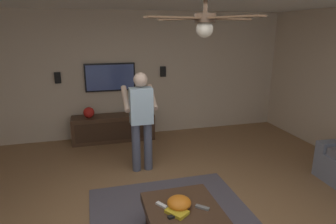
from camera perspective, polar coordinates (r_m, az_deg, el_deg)
The scene contains 14 objects.
wall_back_tv at distance 6.37m, azimuth -7.95°, elevation 7.18°, with size 0.10×7.27×2.67m, color #C6B299.
coffee_table at distance 3.33m, azimuth 3.39°, elevation -20.46°, with size 1.00×0.80×0.40m.
media_console at distance 6.26m, azimuth -10.62°, elevation -3.09°, with size 0.45×1.70×0.55m.
tv at distance 6.25m, azimuth -11.29°, elevation 6.70°, with size 0.05×1.04×0.59m.
person_standing at distance 4.68m, azimuth -5.30°, elevation -0.82°, with size 0.53×0.53×1.64m.
bowl at distance 3.30m, azimuth 2.21°, elevation -17.38°, with size 0.26×0.26×0.12m, color orange.
remote_white at distance 3.34m, azimuth -1.23°, elevation -17.84°, with size 0.15×0.04×0.02m, color white.
remote_black at distance 3.18m, azimuth 1.35°, elevation -19.75°, with size 0.15×0.04×0.02m, color black.
remote_grey at distance 3.33m, azimuth 6.75°, elevation -18.13°, with size 0.15×0.04×0.02m, color slate.
book at distance 3.23m, azimuth 1.78°, elevation -19.02°, with size 0.22×0.16×0.04m, color gold.
vase_round at distance 6.10m, azimuth -15.30°, elevation -0.09°, with size 0.22×0.22×0.22m, color red.
wall_speaker_left at distance 6.42m, azimuth -0.99°, elevation 7.94°, with size 0.06×0.12×0.22m, color black.
wall_speaker_right at distance 6.28m, azimuth -20.86°, elevation 6.31°, with size 0.06×0.12×0.22m, color black.
ceiling_fan at distance 2.86m, azimuth 7.20°, elevation 17.25°, with size 1.12×1.18×0.46m.
Camera 1 is at (-2.82, 0.77, 2.25)m, focal length 31.01 mm.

